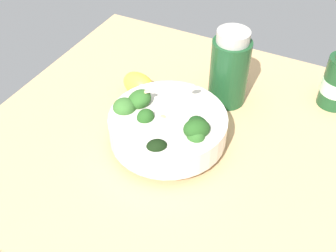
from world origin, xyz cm
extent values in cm
cube|color=tan|center=(0.00, 0.00, -2.29)|extent=(67.40, 67.40, 4.58)
cylinder|color=silver|center=(1.15, -3.48, 0.78)|extent=(11.37, 11.37, 1.55)
cylinder|color=silver|center=(1.15, -3.48, 3.88)|extent=(20.68, 20.68, 4.66)
cylinder|color=beige|center=(1.15, -3.48, 5.81)|extent=(17.98, 17.98, 0.80)
cylinder|color=#3C7A32|center=(6.80, -3.64, 5.25)|extent=(1.40, 1.39, 1.33)
ellipsoid|color=#194216|center=(6.80, -3.64, 6.70)|extent=(5.24, 4.73, 4.08)
cylinder|color=#2F662B|center=(7.44, -5.94, 4.74)|extent=(1.57, 1.64, 1.49)
ellipsoid|color=#2D6023|center=(7.44, -5.94, 6.31)|extent=(3.54, 3.35, 3.96)
cylinder|color=#589D47|center=(-5.11, -2.34, 5.18)|extent=(1.92, 1.80, 1.50)
ellipsoid|color=#2D6023|center=(-5.11, -2.34, 6.94)|extent=(5.30, 4.74, 4.60)
cylinder|color=#589D47|center=(-6.73, -4.85, 4.54)|extent=(1.83, 1.93, 1.63)
ellipsoid|color=#386B2B|center=(-6.73, -4.85, 6.34)|extent=(6.17, 6.29, 4.44)
cylinder|color=#589D47|center=(2.71, -10.54, 4.29)|extent=(1.61, 1.80, 1.84)
ellipsoid|color=black|center=(2.71, -10.54, 6.03)|extent=(4.72, 4.84, 3.21)
cylinder|color=#4A8F3C|center=(-2.16, -5.46, 4.80)|extent=(1.53, 1.42, 1.39)
ellipsoid|color=#23511C|center=(-2.16, -5.46, 6.33)|extent=(4.38, 4.30, 3.85)
cylinder|color=#3C7A32|center=(7.07, -4.80, 5.10)|extent=(2.26, 2.17, 1.27)
ellipsoid|color=#23511C|center=(7.07, -4.80, 6.92)|extent=(6.06, 6.81, 5.34)
cylinder|color=#589D47|center=(-6.42, -0.73, 4.34)|extent=(1.46, 1.29, 1.38)
ellipsoid|color=#23511C|center=(-6.42, -0.73, 5.70)|extent=(3.58, 4.19, 3.19)
ellipsoid|color=#DBBC84|center=(-3.89, -1.61, 8.59)|extent=(1.93, 1.25, 1.08)
ellipsoid|color=#DBBC84|center=(0.51, -3.76, 6.20)|extent=(1.62, 2.01, 1.03)
ellipsoid|color=#DBBC84|center=(2.79, 2.96, 8.59)|extent=(2.04, 1.94, 0.77)
ellipsoid|color=yellow|center=(-10.26, 6.17, 2.57)|extent=(8.52, 6.30, 5.13)
cylinder|color=#194723|center=(6.10, 12.90, 6.72)|extent=(7.50, 7.50, 13.45)
cylinder|color=#B7B2A8|center=(6.10, 12.90, 14.51)|extent=(6.17, 6.17, 2.13)
camera|label=1|loc=(25.01, -50.90, 52.96)|focal=44.08mm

